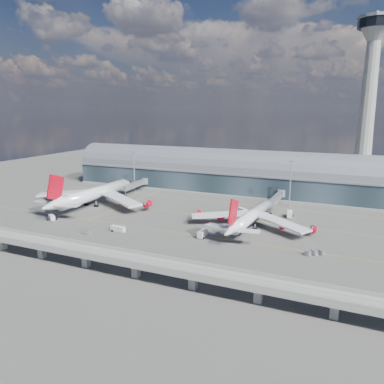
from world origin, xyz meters
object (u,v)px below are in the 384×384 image
at_px(control_tower, 367,111).
at_px(airliner_left, 93,194).
at_px(airliner_right, 250,217).
at_px(floodlight_mast_left, 134,170).
at_px(floodlight_mast_right, 290,182).
at_px(cargo_train_1, 250,277).
at_px(cargo_train_2, 315,253).
at_px(cargo_train_0, 85,232).
at_px(service_truck_2, 118,229).
at_px(service_truck_5, 242,211).
at_px(service_truck_1, 52,218).
at_px(service_truck_3, 203,234).
at_px(service_truck_4, 290,214).
at_px(service_truck_0, 58,206).

relative_size(control_tower, airliner_left, 1.38).
bearing_deg(airliner_right, floodlight_mast_left, 156.28).
bearing_deg(floodlight_mast_left, floodlight_mast_right, 0.00).
height_order(floodlight_mast_left, cargo_train_1, floodlight_mast_left).
relative_size(cargo_train_1, cargo_train_2, 1.13).
distance_m(airliner_left, cargo_train_0, 49.46).
relative_size(floodlight_mast_left, floodlight_mast_right, 1.00).
xyz_separation_m(service_truck_2, service_truck_5, (41.53, 51.01, 0.07)).
xyz_separation_m(floodlight_mast_right, service_truck_2, (-61.58, -74.55, -12.29)).
xyz_separation_m(floodlight_mast_left, service_truck_1, (-1.17, -72.90, -12.32)).
bearing_deg(airliner_right, airliner_left, -179.32).
relative_size(floodlight_mast_left, airliner_right, 0.43).
bearing_deg(floodlight_mast_right, cargo_train_0, -131.60).
height_order(control_tower, service_truck_3, control_tower).
relative_size(floodlight_mast_left, service_truck_4, 4.39).
relative_size(floodlight_mast_right, cargo_train_1, 3.02).
xyz_separation_m(floodlight_mast_right, cargo_train_1, (4.18, -97.45, -12.65)).
distance_m(floodlight_mast_left, cargo_train_1, 143.21).
height_order(airliner_right, service_truck_3, airliner_right).
height_order(floodlight_mast_right, airliner_left, floodlight_mast_right).
height_order(floodlight_mast_right, service_truck_3, floodlight_mast_right).
bearing_deg(service_truck_0, control_tower, 25.08).
relative_size(floodlight_mast_right, service_truck_2, 3.52).
relative_size(control_tower, cargo_train_2, 13.70).
bearing_deg(airliner_left, floodlight_mast_left, 88.43).
relative_size(service_truck_4, cargo_train_1, 0.69).
bearing_deg(floodlight_mast_left, service_truck_0, -104.28).
relative_size(floodlight_mast_right, airliner_left, 0.34).
bearing_deg(cargo_train_2, airliner_right, 85.73).
bearing_deg(airliner_right, cargo_train_1, -71.80).
xyz_separation_m(floodlight_mast_right, service_truck_3, (-24.78, -66.03, -12.12)).
distance_m(service_truck_1, cargo_train_2, 121.99).
distance_m(floodlight_mast_right, service_truck_3, 71.56).
bearing_deg(floodlight_mast_right, airliner_left, -157.49).
xyz_separation_m(control_tower, floodlight_mast_right, (-35.00, -28.00, -38.00)).
bearing_deg(cargo_train_1, service_truck_3, 22.21).
distance_m(service_truck_4, cargo_train_2, 49.45).
bearing_deg(cargo_train_1, airliner_right, -5.40).
xyz_separation_m(floodlight_mast_right, airliner_right, (-9.74, -45.70, -8.67)).
height_order(floodlight_mast_left, service_truck_1, floodlight_mast_left).
height_order(floodlight_mast_left, floodlight_mast_right, same).
height_order(service_truck_2, cargo_train_0, service_truck_2).
relative_size(airliner_left, airliner_right, 1.24).
xyz_separation_m(service_truck_0, service_truck_1, (12.85, -17.82, -0.21)).
bearing_deg(floodlight_mast_right, service_truck_4, -79.64).
bearing_deg(floodlight_mast_left, service_truck_4, -11.51).
xyz_separation_m(control_tower, service_truck_4, (-31.13, -49.16, -50.02)).
height_order(airliner_left, airliner_right, airliner_left).
bearing_deg(cargo_train_0, cargo_train_1, -110.75).
relative_size(service_truck_1, service_truck_5, 0.83).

